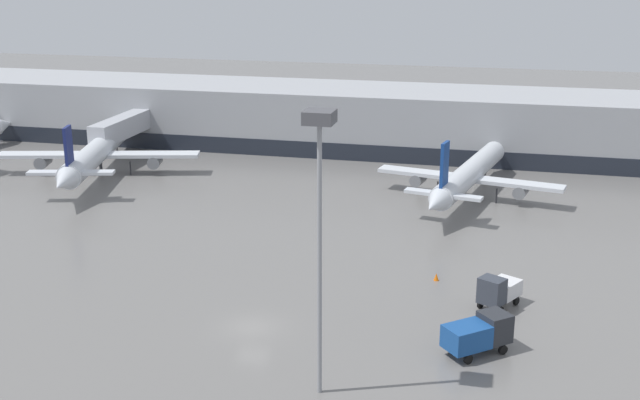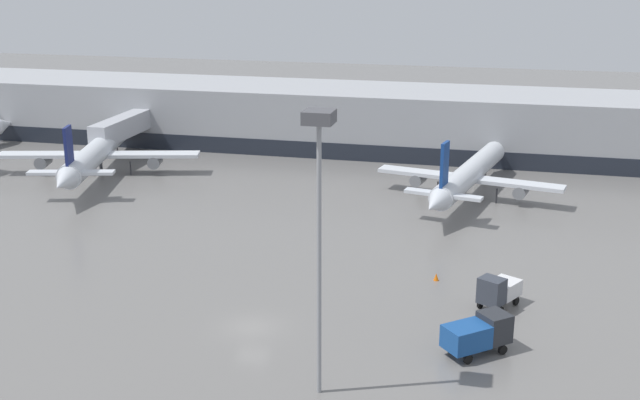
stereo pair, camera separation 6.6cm
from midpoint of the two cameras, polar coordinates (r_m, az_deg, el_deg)
name	(u,v)px [view 2 (the right image)]	position (r m, az deg, el deg)	size (l,w,h in m)	color
ground_plane	(252,327)	(63.02, -4.83, -9.01)	(320.00, 320.00, 0.00)	slate
terminal_building	(382,120)	(119.30, 4.44, 5.72)	(160.00, 29.77, 9.00)	#9EA0A5
parked_jet_1	(469,175)	(96.08, 10.55, 1.79)	(22.17, 30.96, 8.95)	silver
parked_jet_2	(98,151)	(109.34, -15.46, 3.39)	(26.17, 35.89, 8.92)	silver
service_truck_0	(478,333)	(59.43, 11.22, -9.25)	(5.17, 4.90, 2.82)	#19478C
service_truck_1	(498,290)	(67.18, 12.58, -6.26)	(3.69, 4.49, 2.84)	silver
traffic_cone_3	(436,277)	(72.02, 8.29, -5.44)	(0.46, 0.46, 0.65)	orange
apron_light_mast_2	(319,176)	(48.54, -0.03, 1.74)	(1.80, 1.80, 18.78)	gray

